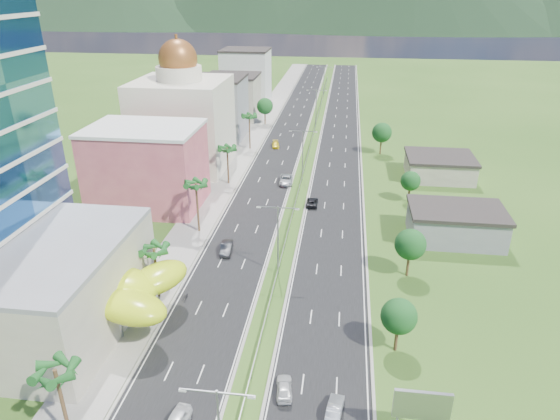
% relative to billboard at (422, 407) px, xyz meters
% --- Properties ---
extents(ground, '(500.00, 500.00, 0.00)m').
position_rel_billboard_xyz_m(ground, '(-17.00, 18.00, -4.42)').
color(ground, '#2D5119').
rests_on(ground, ground).
extents(road_left, '(11.00, 260.00, 0.04)m').
position_rel_billboard_xyz_m(road_left, '(-24.50, 108.00, -4.40)').
color(road_left, black).
rests_on(road_left, ground).
extents(road_right, '(11.00, 260.00, 0.04)m').
position_rel_billboard_xyz_m(road_right, '(-9.50, 108.00, -4.40)').
color(road_right, black).
rests_on(road_right, ground).
extents(sidewalk_left, '(7.00, 260.00, 0.12)m').
position_rel_billboard_xyz_m(sidewalk_left, '(-34.00, 108.00, -4.36)').
color(sidewalk_left, gray).
rests_on(sidewalk_left, ground).
extents(median_guardrail, '(0.10, 216.06, 0.76)m').
position_rel_billboard_xyz_m(median_guardrail, '(-17.00, 89.99, -3.80)').
color(median_guardrail, gray).
rests_on(median_guardrail, ground).
extents(streetlight_median_b, '(6.04, 0.25, 11.00)m').
position_rel_billboard_xyz_m(streetlight_median_b, '(-17.00, 28.00, 2.33)').
color(streetlight_median_b, gray).
rests_on(streetlight_median_b, ground).
extents(streetlight_median_c, '(6.04, 0.25, 11.00)m').
position_rel_billboard_xyz_m(streetlight_median_c, '(-17.00, 68.00, 2.33)').
color(streetlight_median_c, gray).
rests_on(streetlight_median_c, ground).
extents(streetlight_median_d, '(6.04, 0.25, 11.00)m').
position_rel_billboard_xyz_m(streetlight_median_d, '(-17.00, 113.00, 2.33)').
color(streetlight_median_d, gray).
rests_on(streetlight_median_d, ground).
extents(streetlight_median_e, '(6.04, 0.25, 11.00)m').
position_rel_billboard_xyz_m(streetlight_median_e, '(-17.00, 158.00, 2.33)').
color(streetlight_median_e, gray).
rests_on(streetlight_median_e, ground).
extents(mall_podium, '(30.00, 24.00, 11.00)m').
position_rel_billboard_xyz_m(mall_podium, '(-49.00, 12.00, 1.08)').
color(mall_podium, '#9D9482').
rests_on(mall_podium, ground).
extents(lime_canopy, '(18.00, 15.00, 7.40)m').
position_rel_billboard_xyz_m(lime_canopy, '(-37.00, 14.00, 0.57)').
color(lime_canopy, '#BCD715').
rests_on(lime_canopy, ground).
extents(pink_shophouse, '(20.00, 15.00, 15.00)m').
position_rel_billboard_xyz_m(pink_shophouse, '(-45.00, 50.00, 3.08)').
color(pink_shophouse, '#B44A5A').
rests_on(pink_shophouse, ground).
extents(domed_building, '(20.00, 20.00, 28.70)m').
position_rel_billboard_xyz_m(domed_building, '(-45.00, 73.00, 6.93)').
color(domed_building, beige).
rests_on(domed_building, ground).
extents(midrise_grey, '(16.00, 15.00, 16.00)m').
position_rel_billboard_xyz_m(midrise_grey, '(-44.00, 98.00, 3.58)').
color(midrise_grey, gray).
rests_on(midrise_grey, ground).
extents(midrise_beige, '(16.00, 15.00, 13.00)m').
position_rel_billboard_xyz_m(midrise_beige, '(-44.00, 120.00, 2.08)').
color(midrise_beige, '#9D9482').
rests_on(midrise_beige, ground).
extents(midrise_white, '(16.00, 15.00, 18.00)m').
position_rel_billboard_xyz_m(midrise_white, '(-44.00, 143.00, 4.58)').
color(midrise_white, silver).
rests_on(midrise_white, ground).
extents(billboard, '(5.20, 0.35, 6.20)m').
position_rel_billboard_xyz_m(billboard, '(0.00, 0.00, 0.00)').
color(billboard, gray).
rests_on(billboard, ground).
extents(shed_near, '(15.00, 10.00, 5.00)m').
position_rel_billboard_xyz_m(shed_near, '(11.00, 43.00, -1.92)').
color(shed_near, gray).
rests_on(shed_near, ground).
extents(shed_far, '(14.00, 12.00, 4.40)m').
position_rel_billboard_xyz_m(shed_far, '(13.00, 73.00, -2.22)').
color(shed_far, '#9D9482').
rests_on(shed_far, ground).
extents(palm_tree_a, '(3.60, 3.60, 9.10)m').
position_rel_billboard_xyz_m(palm_tree_a, '(-32.50, -4.00, 3.60)').
color(palm_tree_a, '#47301C').
rests_on(palm_tree_a, ground).
extents(palm_tree_b, '(3.60, 3.60, 8.10)m').
position_rel_billboard_xyz_m(palm_tree_b, '(-32.50, 20.00, 2.64)').
color(palm_tree_b, '#47301C').
rests_on(palm_tree_b, ground).
extents(palm_tree_c, '(3.60, 3.60, 9.60)m').
position_rel_billboard_xyz_m(palm_tree_c, '(-32.50, 40.00, 4.08)').
color(palm_tree_c, '#47301C').
rests_on(palm_tree_c, ground).
extents(palm_tree_d, '(3.60, 3.60, 8.60)m').
position_rel_billboard_xyz_m(palm_tree_d, '(-32.50, 63.00, 3.12)').
color(palm_tree_d, '#47301C').
rests_on(palm_tree_d, ground).
extents(palm_tree_e, '(3.60, 3.60, 9.40)m').
position_rel_billboard_xyz_m(palm_tree_e, '(-32.50, 88.00, 3.89)').
color(palm_tree_e, '#47301C').
rests_on(palm_tree_e, ground).
extents(leafy_tree_lfar, '(4.90, 4.90, 8.05)m').
position_rel_billboard_xyz_m(leafy_tree_lfar, '(-32.50, 113.00, 1.16)').
color(leafy_tree_lfar, '#47301C').
rests_on(leafy_tree_lfar, ground).
extents(leafy_tree_ra, '(4.20, 4.20, 6.90)m').
position_rel_billboard_xyz_m(leafy_tree_ra, '(-1.00, 13.00, 0.35)').
color(leafy_tree_ra, '#47301C').
rests_on(leafy_tree_ra, ground).
extents(leafy_tree_rb, '(4.55, 4.55, 7.47)m').
position_rel_billboard_xyz_m(leafy_tree_rb, '(2.00, 30.00, 0.76)').
color(leafy_tree_rb, '#47301C').
rests_on(leafy_tree_rb, ground).
extents(leafy_tree_rc, '(3.85, 3.85, 6.33)m').
position_rel_billboard_xyz_m(leafy_tree_rc, '(5.00, 58.00, -0.05)').
color(leafy_tree_rc, '#47301C').
rests_on(leafy_tree_rc, ground).
extents(leafy_tree_rd, '(4.90, 4.90, 8.05)m').
position_rel_billboard_xyz_m(leafy_tree_rd, '(1.00, 88.00, 1.16)').
color(leafy_tree_rd, '#47301C').
rests_on(leafy_tree_rd, ground).
extents(mountain_ridge, '(860.00, 140.00, 90.00)m').
position_rel_billboard_xyz_m(mountain_ridge, '(43.00, 468.00, -4.42)').
color(mountain_ridge, black).
rests_on(mountain_ridge, ground).
extents(car_dark_left, '(2.13, 4.92, 1.57)m').
position_rel_billboard_xyz_m(car_dark_left, '(-26.05, 33.28, -3.59)').
color(car_dark_left, black).
rests_on(car_dark_left, road_left).
extents(car_silver_mid_left, '(3.18, 6.13, 1.65)m').
position_rel_billboard_xyz_m(car_silver_mid_left, '(-20.20, 64.59, -3.56)').
color(car_silver_mid_left, '#A5A8AD').
rests_on(car_silver_mid_left, road_left).
extents(car_yellow_far_left, '(2.60, 4.80, 1.32)m').
position_rel_billboard_xyz_m(car_yellow_far_left, '(-26.08, 90.36, -3.72)').
color(car_yellow_far_left, yellow).
rests_on(car_yellow_far_left, road_left).
extents(car_white_near_right, '(2.17, 4.27, 1.39)m').
position_rel_billboard_xyz_m(car_white_near_right, '(-13.14, 4.47, -3.69)').
color(car_white_near_right, silver).
rests_on(car_white_near_right, road_right).
extents(car_silver_right, '(1.99, 4.31, 1.37)m').
position_rel_billboard_xyz_m(car_silver_right, '(-7.79, 2.30, -3.70)').
color(car_silver_right, '#A0A3A8').
rests_on(car_silver_right, road_right).
extents(car_dark_far_right, '(2.17, 4.69, 1.30)m').
position_rel_billboard_xyz_m(car_dark_far_right, '(-13.80, 53.70, -3.73)').
color(car_dark_far_right, black).
rests_on(car_dark_far_right, road_right).
extents(motorcycle, '(0.52, 1.67, 1.07)m').
position_rel_billboard_xyz_m(motorcycle, '(-28.59, 19.74, -3.85)').
color(motorcycle, black).
rests_on(motorcycle, road_left).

